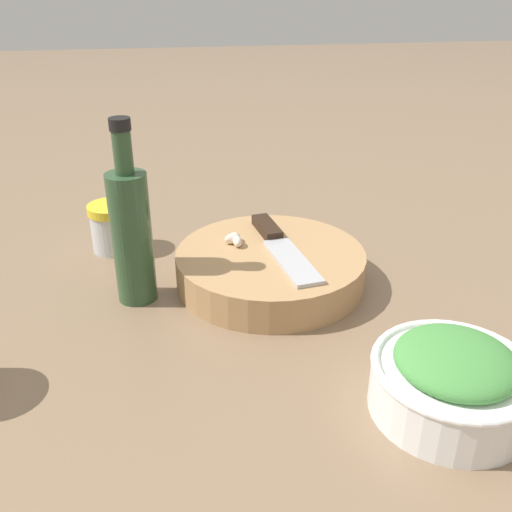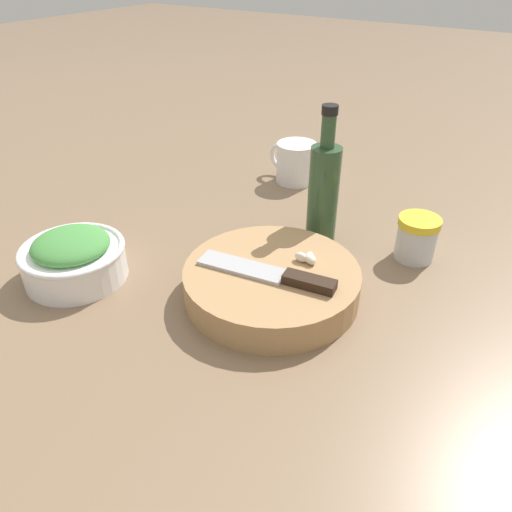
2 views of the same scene
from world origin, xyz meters
TOP-DOWN VIEW (x-y plane):
  - ground_plane at (0.00, 0.00)m, footprint 5.00×5.00m
  - cutting_board at (-0.03, -0.08)m, footprint 0.24×0.24m
  - chef_knife at (-0.04, -0.10)m, footprint 0.05×0.19m
  - garlic_cloves at (0.01, -0.11)m, footprint 0.02×0.03m
  - herb_bowl at (-0.14, 0.17)m, footprint 0.15×0.15m
  - spice_jar at (0.17, -0.22)m, footprint 0.06×0.06m
  - oil_bottle at (0.14, -0.07)m, footprint 0.05×0.05m

SIDE VIEW (x-z plane):
  - ground_plane at x=0.00m, z-range 0.00..0.00m
  - cutting_board at x=-0.03m, z-range 0.00..0.04m
  - herb_bowl at x=-0.14m, z-range 0.00..0.07m
  - spice_jar at x=0.17m, z-range 0.00..0.07m
  - chef_knife at x=-0.04m, z-range 0.04..0.05m
  - garlic_cloves at x=0.01m, z-range 0.04..0.06m
  - oil_bottle at x=0.14m, z-range -0.02..0.20m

